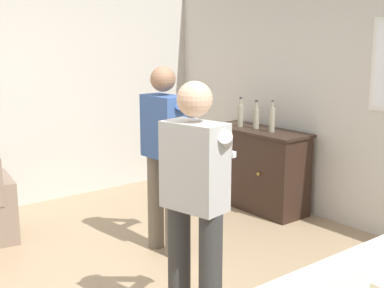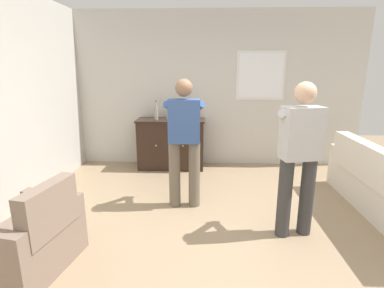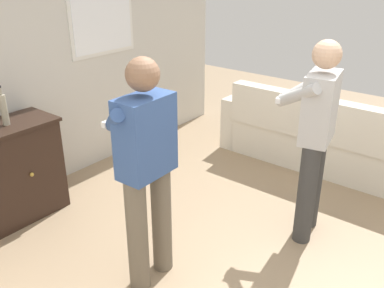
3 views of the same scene
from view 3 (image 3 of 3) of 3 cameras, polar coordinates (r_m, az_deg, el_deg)
name	(u,v)px [view 3 (image 3 of 3)]	position (r m, az deg, el deg)	size (l,w,h in m)	color
ground	(273,281)	(3.43, 10.70, -17.46)	(10.40, 10.40, 0.00)	#9E8466
wall_back_with_window	(42,48)	(4.51, -19.38, 11.93)	(5.20, 0.15, 2.80)	beige
couch	(326,143)	(4.97, 17.43, 0.15)	(0.57, 2.54, 0.88)	silver
bottle_wine_green	(4,109)	(3.96, -23.80, 4.26)	(0.06, 0.06, 0.35)	gray
person_standing_left	(146,165)	(2.91, -6.19, -2.86)	(0.56, 0.48, 1.68)	#6B6051
person_standing_right	(315,133)	(3.56, 16.13, 1.40)	(0.55, 0.51, 1.68)	#383838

